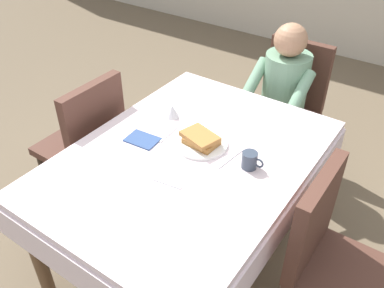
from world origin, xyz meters
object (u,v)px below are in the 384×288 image
(dining_table_main, at_px, (188,169))
(diner_person, at_px, (282,90))
(cup_coffee, at_px, (250,160))
(syrup_pitcher, at_px, (172,111))
(plate_breakfast, at_px, (201,143))
(chair_diner, at_px, (289,99))
(chair_left_side, at_px, (87,138))
(fork_left_of_plate, at_px, (169,134))
(spoon_near_edge, at_px, (167,183))
(chair_right_side, at_px, (329,253))
(knife_right_of_plate, at_px, (230,159))
(breakfast_stack, at_px, (201,139))

(dining_table_main, distance_m, diner_person, 1.02)
(diner_person, relative_size, cup_coffee, 9.91)
(syrup_pitcher, bearing_deg, plate_breakfast, -24.60)
(chair_diner, relative_size, diner_person, 0.83)
(chair_left_side, bearing_deg, cup_coffee, -84.97)
(fork_left_of_plate, relative_size, spoon_near_edge, 1.20)
(chair_right_side, distance_m, fork_left_of_plate, 0.99)
(chair_right_side, xyz_separation_m, plate_breakfast, (-0.77, 0.11, 0.22))
(fork_left_of_plate, bearing_deg, dining_table_main, -120.13)
(cup_coffee, height_order, spoon_near_edge, cup_coffee)
(knife_right_of_plate, bearing_deg, fork_left_of_plate, 96.44)
(chair_diner, bearing_deg, chair_right_side, 121.56)
(plate_breakfast, relative_size, syrup_pitcher, 3.50)
(dining_table_main, relative_size, chair_right_side, 1.64)
(chair_diner, relative_size, breakfast_stack, 4.38)
(dining_table_main, bearing_deg, chair_right_side, 0.00)
(dining_table_main, xyz_separation_m, chair_right_side, (0.77, 0.00, -0.12))
(plate_breakfast, bearing_deg, syrup_pitcher, 155.40)
(chair_diner, bearing_deg, dining_table_main, 87.46)
(chair_diner, xyz_separation_m, syrup_pitcher, (-0.33, -0.93, 0.25))
(syrup_pitcher, bearing_deg, chair_right_side, -12.93)
(syrup_pitcher, relative_size, knife_right_of_plate, 0.40)
(chair_right_side, xyz_separation_m, chair_left_side, (-1.54, 0.00, 0.00))
(chair_right_side, bearing_deg, fork_left_of_plate, -95.57)
(breakfast_stack, xyz_separation_m, fork_left_of_plate, (-0.20, -0.01, -0.04))
(diner_person, bearing_deg, fork_left_of_plate, 75.06)
(plate_breakfast, distance_m, cup_coffee, 0.30)
(dining_table_main, relative_size, diner_person, 1.36)
(breakfast_stack, distance_m, cup_coffee, 0.29)
(plate_breakfast, bearing_deg, spoon_near_edge, -82.69)
(chair_left_side, height_order, plate_breakfast, chair_left_side)
(breakfast_stack, distance_m, spoon_near_edge, 0.34)
(dining_table_main, height_order, fork_left_of_plate, fork_left_of_plate)
(fork_left_of_plate, bearing_deg, diner_person, -19.18)
(chair_left_side, xyz_separation_m, plate_breakfast, (0.77, 0.11, 0.22))
(diner_person, distance_m, chair_left_side, 1.31)
(chair_left_side, bearing_deg, spoon_near_edge, -105.88)
(plate_breakfast, height_order, syrup_pitcher, syrup_pitcher)
(breakfast_stack, xyz_separation_m, cup_coffee, (0.29, -0.01, -0.00))
(chair_diner, distance_m, plate_breakfast, 1.08)
(chair_right_side, distance_m, spoon_near_edge, 0.79)
(chair_diner, distance_m, chair_left_side, 1.43)
(breakfast_stack, bearing_deg, knife_right_of_plate, -2.52)
(chair_right_side, xyz_separation_m, syrup_pitcher, (-1.05, 0.24, 0.25))
(knife_right_of_plate, bearing_deg, dining_table_main, 123.17)
(fork_left_of_plate, bearing_deg, chair_diner, -17.09)
(diner_person, bearing_deg, dining_table_main, 87.07)
(dining_table_main, distance_m, knife_right_of_plate, 0.23)
(dining_table_main, xyz_separation_m, knife_right_of_plate, (0.19, 0.09, 0.09))
(chair_left_side, distance_m, cup_coffee, 1.10)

